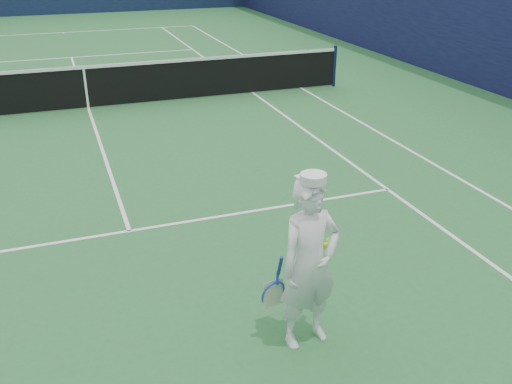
% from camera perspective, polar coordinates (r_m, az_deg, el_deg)
% --- Properties ---
extents(ground, '(80.00, 80.00, 0.00)m').
position_cam_1_polar(ground, '(14.06, -16.40, 7.99)').
color(ground, '#266432').
rests_on(ground, ground).
extents(court_markings, '(11.03, 23.83, 0.01)m').
position_cam_1_polar(court_markings, '(14.06, -16.40, 8.00)').
color(court_markings, white).
rests_on(court_markings, ground).
extents(windscreen_fence, '(20.12, 36.12, 4.00)m').
position_cam_1_polar(windscreen_fence, '(13.66, -17.42, 16.04)').
color(windscreen_fence, '#0F1A39').
rests_on(windscreen_fence, ground).
extents(tennis_net, '(12.88, 0.09, 1.07)m').
position_cam_1_polar(tennis_net, '(13.92, -16.67, 10.17)').
color(tennis_net, '#141E4C').
rests_on(tennis_net, ground).
extents(tennis_player, '(0.81, 0.51, 1.82)m').
position_cam_1_polar(tennis_player, '(5.50, 5.35, -7.17)').
color(tennis_player, white).
rests_on(tennis_player, ground).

